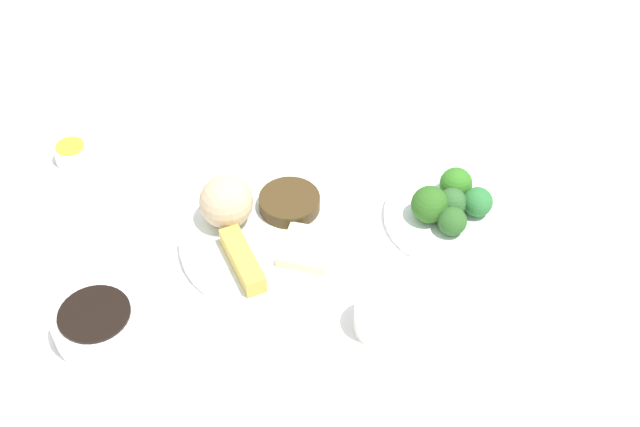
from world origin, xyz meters
TOP-DOWN VIEW (x-y plane):
  - tabletop at (0.00, 0.00)m, footprint 2.20×2.20m
  - main_plate at (0.04, 0.02)m, footprint 0.26×0.26m
  - rice_scoop at (0.01, -0.03)m, footprint 0.08×0.08m
  - spring_roll at (0.10, -0.01)m, footprint 0.12×0.07m
  - crab_rangoon_wonton at (0.08, 0.08)m, footprint 0.10×0.09m
  - stir_fry_heap at (-0.02, 0.06)m, footprint 0.09×0.09m
  - broccoli_plate at (0.01, 0.30)m, footprint 0.20×0.20m
  - broccoli_floret_0 at (0.01, 0.34)m, footprint 0.04×0.04m
  - broccoli_floret_1 at (-0.02, 0.31)m, footprint 0.05×0.05m
  - broccoli_floret_2 at (0.02, 0.26)m, footprint 0.06×0.06m
  - broccoli_floret_3 at (0.05, 0.29)m, footprint 0.04×0.04m
  - broccoli_floret_4 at (0.01, 0.30)m, footprint 0.04×0.04m
  - soy_sauce_bowl at (0.19, -0.20)m, footprint 0.12×0.12m
  - soy_sauce_bowl_liquid at (0.19, -0.20)m, footprint 0.09×0.09m
  - sauce_ramekin_hot_mustard at (-0.17, -0.29)m, footprint 0.05×0.05m
  - sauce_ramekin_hot_mustard_liquid at (-0.17, -0.29)m, footprint 0.04×0.04m
  - teacup at (0.21, 0.17)m, footprint 0.07×0.07m

SIDE VIEW (x-z plane):
  - tabletop at x=0.00m, z-range 0.00..0.02m
  - broccoli_plate at x=0.01m, z-range 0.02..0.03m
  - main_plate at x=0.04m, z-range 0.02..0.04m
  - sauce_ramekin_hot_mustard at x=-0.17m, z-range 0.02..0.05m
  - soy_sauce_bowl at x=0.19m, z-range 0.02..0.06m
  - crab_rangoon_wonton at x=0.08m, z-range 0.04..0.05m
  - stir_fry_heap at x=-0.02m, z-range 0.04..0.06m
  - teacup at x=0.21m, z-range 0.02..0.08m
  - sauce_ramekin_hot_mustard_liquid at x=-0.17m, z-range 0.05..0.05m
  - spring_roll at x=0.10m, z-range 0.04..0.06m
  - broccoli_floret_3 at x=0.05m, z-range 0.03..0.08m
  - broccoli_floret_4 at x=0.01m, z-range 0.03..0.08m
  - broccoli_floret_0 at x=0.01m, z-range 0.03..0.08m
  - broccoli_floret_1 at x=-0.02m, z-range 0.03..0.08m
  - soy_sauce_bowl_liquid at x=0.19m, z-range 0.06..0.06m
  - broccoli_floret_2 at x=0.02m, z-range 0.03..0.09m
  - rice_scoop at x=0.01m, z-range 0.04..0.11m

